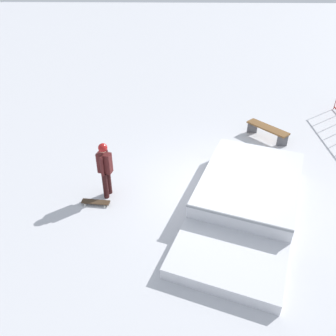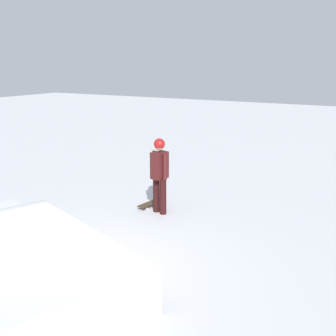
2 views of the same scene
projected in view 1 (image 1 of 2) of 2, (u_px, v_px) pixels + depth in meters
name	position (u px, v px, depth m)	size (l,w,h in m)	color
ground_plane	(215.00, 191.00, 10.60)	(60.00, 60.00, 0.00)	silver
skate_ramp	(246.00, 198.00, 9.83)	(5.96, 4.28, 0.74)	silver
skater	(105.00, 166.00, 9.86)	(0.43, 0.42, 1.73)	black
skateboard	(96.00, 202.00, 10.05)	(0.32, 0.82, 0.09)	#3F2D1E
park_bench	(267.00, 130.00, 12.93)	(1.44, 1.38, 0.48)	brown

